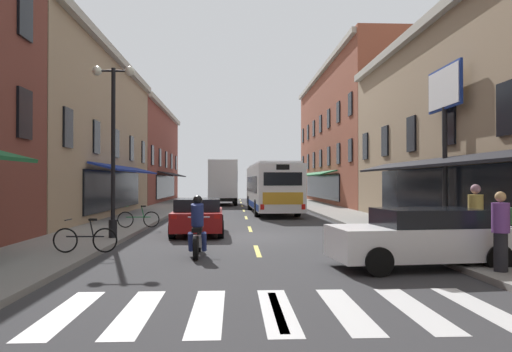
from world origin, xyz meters
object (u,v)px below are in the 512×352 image
sedan_near (198,216)px  bicycle_mid (139,219)px  motorcycle_rider (198,230)px  box_truck (222,182)px  street_lamp_twin (113,143)px  billboard_sign (445,108)px  sedan_mid (422,237)px  pedestrian_near (501,229)px  sedan_far (224,194)px  pedestrian_mid (476,220)px  transit_bus (271,187)px  bicycle_near (85,239)px

sedan_near → bicycle_mid: 2.90m
motorcycle_rider → bicycle_mid: motorcycle_rider is taller
box_truck → street_lamp_twin: size_ratio=1.19×
billboard_sign → sedan_mid: billboard_sign is taller
billboard_sign → pedestrian_near: bearing=-105.9°
billboard_sign → sedan_far: 36.02m
billboard_sign → motorcycle_rider: size_ratio=2.96×
sedan_near → pedestrian_near: pedestrian_near is taller
pedestrian_near → pedestrian_mid: 1.83m
street_lamp_twin → pedestrian_near: bearing=-33.9°
billboard_sign → pedestrian_mid: billboard_sign is taller
billboard_sign → sedan_mid: (-3.29, -6.09, -4.02)m
billboard_sign → box_truck: billboard_sign is taller
sedan_mid → street_lamp_twin: size_ratio=0.75×
transit_bus → bicycle_near: bearing=-109.5°
sedan_mid → pedestrian_near: (1.20, -1.25, 0.31)m
box_truck → pedestrian_mid: (7.04, -30.41, -0.89)m
sedan_far → bicycle_mid: sedan_far is taller
sedan_far → street_lamp_twin: size_ratio=0.79×
sedan_far → transit_bus: bearing=-80.7°
pedestrian_mid → box_truck: bearing=-143.6°
bicycle_mid → pedestrian_mid: pedestrian_mid is taller
sedan_far → pedestrian_near: 42.57m
billboard_sign → sedan_mid: 8.01m
sedan_near → bicycle_mid: size_ratio=2.57×
sedan_mid → bicycle_mid: 12.21m
sedan_mid → box_truck: bearing=100.0°
bicycle_mid → pedestrian_mid: size_ratio=0.94×
box_truck → street_lamp_twin: 25.86m
transit_bus → pedestrian_near: 21.35m
billboard_sign → sedan_near: 10.07m
sedan_mid → sedan_far: sedan_mid is taller
box_truck → sedan_far: box_truck is taller
bicycle_near → street_lamp_twin: (-0.13, 3.45, 2.85)m
sedan_far → sedan_near: bearing=-90.6°
billboard_sign → pedestrian_near: billboard_sign is taller
motorcycle_rider → bicycle_near: (-2.97, -0.21, -0.21)m
box_truck → sedan_far: size_ratio=1.51×
box_truck → sedan_far: bearing=90.1°
transit_bus → bicycle_mid: bearing=-120.1°
sedan_near → sedan_far: sedan_far is taller
motorcycle_rider → bicycle_mid: 7.41m
sedan_near → sedan_mid: bearing=-52.2°
motorcycle_rider → pedestrian_near: (6.65, -3.32, 0.33)m
box_truck → motorcycle_rider: size_ratio=3.35×
bicycle_near → sedan_mid: bearing=-12.5°
sedan_mid → pedestrian_near: bearing=-46.1°
bicycle_near → bicycle_mid: (0.03, 7.01, 0.00)m
bicycle_mid → street_lamp_twin: bearing=-92.6°
box_truck → bicycle_mid: box_truck is taller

